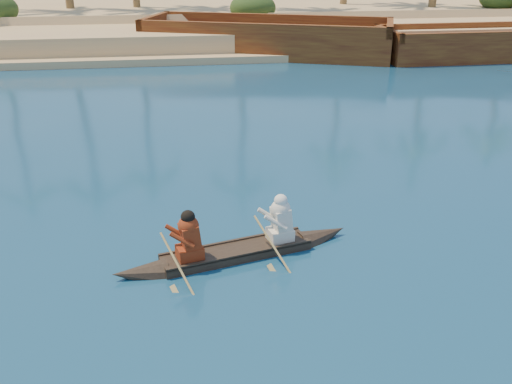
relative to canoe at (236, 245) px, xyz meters
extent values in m
plane|color=navy|center=(-1.83, -2.96, -0.26)|extent=(160.00, 160.00, 0.00)
cube|color=tan|center=(-1.83, 23.04, -0.14)|extent=(150.00, 8.00, 0.50)
cube|color=tan|center=(-1.83, 45.04, 0.29)|extent=(150.00, 50.00, 1.50)
cube|color=brown|center=(4.14, 21.67, 0.24)|extent=(14.03, 8.87, 1.67)
cube|color=brown|center=(15.49, 19.04, 0.16)|extent=(11.27, 3.86, 1.40)
camera|label=1|loc=(-1.03, -9.77, 5.47)|focal=40.00mm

